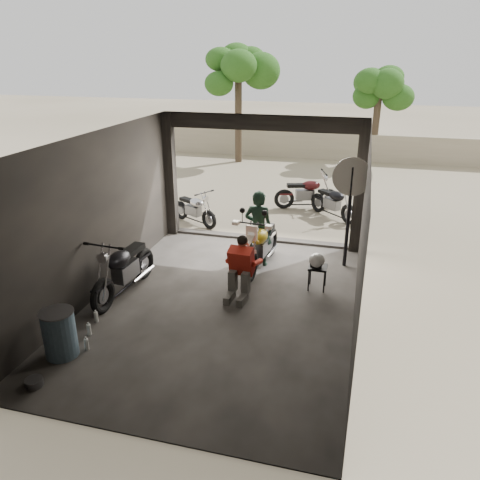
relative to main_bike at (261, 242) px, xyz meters
The scene contains 16 objects.
ground 1.95m from the main_bike, 101.86° to the right, with size 80.00×80.00×0.00m, color #7A6D56.
garage 1.45m from the main_bike, 106.80° to the right, with size 7.00×7.13×3.20m.
boundary_wall 12.21m from the main_bike, 91.77° to the left, with size 18.00×0.30×1.20m, color gray.
tree_left 11.71m from the main_bike, 107.51° to the left, with size 2.20×2.20×5.60m.
tree_right 12.77m from the main_bike, 78.77° to the left, with size 2.20×2.20×5.00m.
main_bike is the anchor object (origin of this frame).
left_bike 3.02m from the main_bike, 141.87° to the right, with size 0.79×1.92×1.30m, color black, non-canonical shape.
outside_bike_a 3.46m from the main_bike, 135.31° to the left, with size 0.63×1.52×1.03m, color black, non-canonical shape.
outside_bike_b 4.69m from the main_bike, 84.78° to the left, with size 0.72×1.75×1.18m, color #410F11, non-canonical shape.
outside_bike_c 4.17m from the main_bike, 71.86° to the left, with size 0.68×1.64×1.11m, color black, non-canonical shape.
rider 0.32m from the main_bike, 117.89° to the left, with size 0.64×0.42×1.77m, color black.
mechanic 1.44m from the main_bike, 94.60° to the right, with size 0.62×0.84×1.22m, color red, non-canonical shape.
stool 1.51m from the main_bike, 26.72° to the right, with size 0.37×0.37×0.52m.
helmet 1.49m from the main_bike, 28.86° to the right, with size 0.32×0.34×0.30m, color silver.
oil_drum 4.68m from the main_bike, 120.59° to the right, with size 0.52×0.52×0.80m, color #415B6D.
sign_post 2.19m from the main_bike, 18.19° to the left, with size 0.84×0.08×2.52m.
Camera 1 is at (2.38, -7.60, 4.55)m, focal length 35.00 mm.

